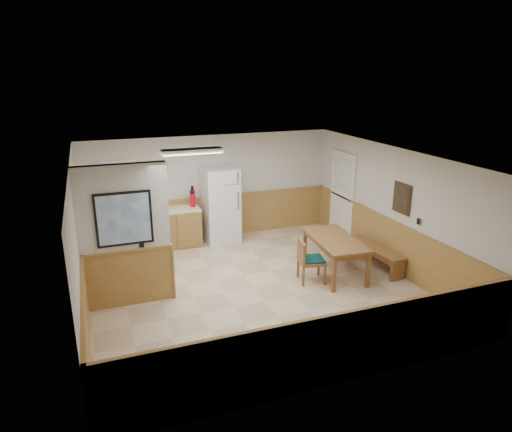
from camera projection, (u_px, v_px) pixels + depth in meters
name	position (u px, v px, depth m)	size (l,w,h in m)	color
ground	(254.00, 287.00, 8.66)	(6.00, 6.00, 0.00)	beige
ceiling	(254.00, 157.00, 7.89)	(6.00, 6.00, 0.02)	silver
back_wall	(211.00, 187.00, 10.95)	(6.00, 0.02, 2.50)	silver
right_wall	(392.00, 209.00, 9.27)	(0.02, 6.00, 2.50)	silver
left_wall	(78.00, 247.00, 7.28)	(0.02, 6.00, 2.50)	silver
wainscot_back	(212.00, 217.00, 11.17)	(6.00, 0.04, 1.00)	#A88243
wainscot_right	(388.00, 243.00, 9.49)	(0.04, 6.00, 1.00)	#A88243
wainscot_left	(85.00, 289.00, 7.52)	(0.04, 6.00, 1.00)	#A88243
partition_wall	(125.00, 238.00, 7.71)	(1.50, 0.20, 2.50)	silver
kitchen_counter	(165.00, 228.00, 10.51)	(2.20, 0.61, 1.00)	olive
exterior_door	(342.00, 195.00, 11.01)	(0.07, 1.02, 2.15)	white
kitchen_window	(120.00, 182.00, 10.15)	(0.80, 0.04, 1.00)	white
wall_painting	(402.00, 198.00, 8.90)	(0.04, 0.50, 0.60)	#362615
fluorescent_fixture	(192.00, 151.00, 8.81)	(1.20, 0.30, 0.09)	white
refrigerator	(221.00, 205.00, 10.77)	(0.81, 0.73, 1.78)	white
dining_table	(335.00, 243.00, 9.07)	(0.96, 1.69, 0.75)	olive
dining_bench	(374.00, 251.00, 9.49)	(0.47, 1.59, 0.45)	olive
dining_chair	(307.00, 258.00, 8.77)	(0.75, 0.58, 0.85)	olive
fire_extinguisher	(193.00, 198.00, 10.56)	(0.16, 0.16, 0.49)	red
soap_bottle	(121.00, 210.00, 9.99)	(0.07, 0.07, 0.23)	#167C25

